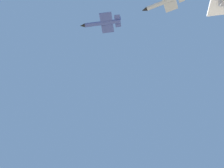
{
  "coord_description": "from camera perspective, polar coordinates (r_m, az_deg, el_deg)",
  "views": [
    {
      "loc": [
        9.44,
        81.25,
        1.8
      ],
      "look_at": [
        -16.94,
        43.76,
        52.88
      ],
      "focal_mm": 38.34,
      "sensor_mm": 36.0,
      "label": 1
    }
  ],
  "objects": [
    {
      "name": "chase_jet_left_wing",
      "position": [
        89.65,
        12.47,
        18.6
      ],
      "size": [
        10.55,
        14.42,
        4.0
      ],
      "rotation": [
        0.0,
        0.0,
        -1.02
      ],
      "color": "#999EA3"
    },
    {
      "name": "chase_jet_lead",
      "position": [
        90.01,
        -2.28,
        14.32
      ],
      "size": [
        13.13,
        12.52,
        4.0
      ],
      "rotation": [
        0.0,
        0.0,
        -0.75
      ],
      "color": "#38478C"
    }
  ]
}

